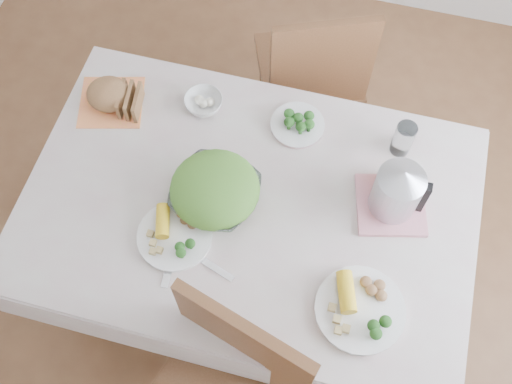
% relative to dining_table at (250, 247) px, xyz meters
% --- Properties ---
extents(floor, '(3.60, 3.60, 0.00)m').
position_rel_dining_table_xyz_m(floor, '(0.00, 0.00, -0.38)').
color(floor, brown).
rests_on(floor, ground).
extents(dining_table, '(1.40, 0.90, 0.75)m').
position_rel_dining_table_xyz_m(dining_table, '(0.00, 0.00, 0.00)').
color(dining_table, brown).
rests_on(dining_table, floor).
extents(tablecloth, '(1.50, 1.00, 0.01)m').
position_rel_dining_table_xyz_m(tablecloth, '(0.00, 0.00, 0.38)').
color(tablecloth, beige).
rests_on(tablecloth, dining_table).
extents(chair_far, '(0.56, 0.56, 0.95)m').
position_rel_dining_table_xyz_m(chair_far, '(0.04, 0.85, 0.09)').
color(chair_far, brown).
rests_on(chair_far, floor).
extents(salad_bowl, '(0.32, 0.32, 0.07)m').
position_rel_dining_table_xyz_m(salad_bowl, '(-0.11, -0.01, 0.42)').
color(salad_bowl, white).
rests_on(salad_bowl, tablecloth).
extents(dinner_plate_left, '(0.26, 0.26, 0.02)m').
position_rel_dining_table_xyz_m(dinner_plate_left, '(-0.20, -0.18, 0.40)').
color(dinner_plate_left, white).
rests_on(dinner_plate_left, tablecloth).
extents(dinner_plate_right, '(0.29, 0.29, 0.02)m').
position_rel_dining_table_xyz_m(dinner_plate_right, '(0.42, -0.27, 0.40)').
color(dinner_plate_right, white).
rests_on(dinner_plate_right, tablecloth).
extents(broccoli_plate, '(0.21, 0.21, 0.02)m').
position_rel_dining_table_xyz_m(broccoli_plate, '(0.09, 0.34, 0.40)').
color(broccoli_plate, beige).
rests_on(broccoli_plate, tablecloth).
extents(napkin, '(0.28, 0.28, 0.00)m').
position_rel_dining_table_xyz_m(napkin, '(-0.59, 0.27, 0.39)').
color(napkin, '#FD8D4E').
rests_on(napkin, tablecloth).
extents(bread_loaf, '(0.16, 0.16, 0.09)m').
position_rel_dining_table_xyz_m(bread_loaf, '(-0.59, 0.27, 0.45)').
color(bread_loaf, brown).
rests_on(bread_loaf, napkin).
extents(fruit_bowl, '(0.17, 0.17, 0.04)m').
position_rel_dining_table_xyz_m(fruit_bowl, '(-0.26, 0.34, 0.41)').
color(fruit_bowl, white).
rests_on(fruit_bowl, tablecloth).
extents(yellow_mug, '(0.12, 0.12, 0.08)m').
position_rel_dining_table_xyz_m(yellow_mug, '(0.44, 0.18, 0.43)').
color(yellow_mug, yellow).
rests_on(yellow_mug, tablecloth).
extents(glass_tumbler, '(0.09, 0.09, 0.13)m').
position_rel_dining_table_xyz_m(glass_tumbler, '(0.45, 0.34, 0.45)').
color(glass_tumbler, white).
rests_on(glass_tumbler, tablecloth).
extents(pink_tray, '(0.27, 0.27, 0.02)m').
position_rel_dining_table_xyz_m(pink_tray, '(0.46, 0.11, 0.40)').
color(pink_tray, pink).
rests_on(pink_tray, tablecloth).
extents(electric_kettle, '(0.16, 0.16, 0.22)m').
position_rel_dining_table_xyz_m(electric_kettle, '(0.46, 0.11, 0.51)').
color(electric_kettle, '#B2B5BA').
rests_on(electric_kettle, pink_tray).
extents(fork_left, '(0.04, 0.20, 0.00)m').
position_rel_dining_table_xyz_m(fork_left, '(-0.19, -0.25, 0.39)').
color(fork_left, silver).
rests_on(fork_left, tablecloth).
extents(knife, '(0.18, 0.08, 0.00)m').
position_rel_dining_table_xyz_m(knife, '(-0.06, -0.24, 0.39)').
color(knife, silver).
rests_on(knife, tablecloth).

